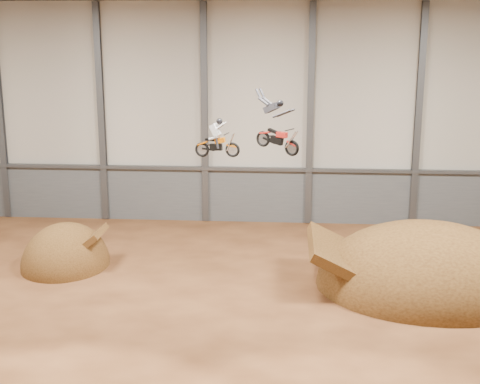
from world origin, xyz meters
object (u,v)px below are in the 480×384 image
(fmx_rider_b, at_px, (276,123))
(takeoff_ramp, at_px, (66,265))
(fmx_rider_a, at_px, (217,136))
(landing_ramp, at_px, (426,286))

(fmx_rider_b, bearing_deg, takeoff_ramp, -165.09)
(takeoff_ramp, distance_m, fmx_rider_b, 14.36)
(takeoff_ramp, bearing_deg, fmx_rider_b, -16.37)
(fmx_rider_a, height_order, fmx_rider_b, fmx_rider_b)
(landing_ramp, xyz_separation_m, fmx_rider_b, (-7.47, -1.78, 8.30))
(fmx_rider_a, distance_m, fmx_rider_b, 3.22)
(landing_ramp, xyz_separation_m, fmx_rider_a, (-10.27, -0.44, 7.44))
(takeoff_ramp, distance_m, fmx_rider_a, 11.42)
(fmx_rider_a, relative_size, fmx_rider_b, 0.74)
(takeoff_ramp, xyz_separation_m, landing_ramp, (18.72, -1.52, 0.00))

